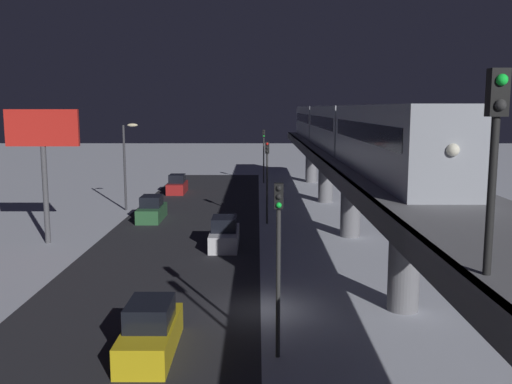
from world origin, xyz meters
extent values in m
plane|color=silver|center=(0.00, 0.00, 0.00)|extent=(240.00, 240.00, 0.00)
cube|color=#28282D|center=(5.28, 0.00, 0.00)|extent=(11.00, 103.19, 0.01)
cube|color=slate|center=(-6.61, 0.00, 5.34)|extent=(5.00, 103.19, 0.80)
cube|color=#38383D|center=(-4.23, 0.00, 5.34)|extent=(0.24, 101.13, 0.80)
cylinder|color=slate|center=(-6.61, -44.23, 2.47)|extent=(1.40, 1.40, 4.94)
cylinder|color=slate|center=(-6.61, -29.48, 2.47)|extent=(1.40, 1.40, 4.94)
cylinder|color=slate|center=(-6.61, -14.74, 2.47)|extent=(1.40, 1.40, 4.94)
cylinder|color=slate|center=(-6.61, 0.00, 2.47)|extent=(1.40, 1.40, 4.94)
cube|color=#999EA8|center=(-6.61, -3.48, 7.44)|extent=(2.90, 18.00, 3.40)
cube|color=black|center=(-6.61, -3.48, 7.85)|extent=(2.94, 16.20, 0.90)
cube|color=#999EA8|center=(-6.61, -22.08, 7.44)|extent=(2.90, 18.00, 3.40)
cube|color=black|center=(-6.61, -22.08, 7.85)|extent=(2.94, 16.20, 0.90)
cube|color=#999EA8|center=(-6.61, -40.68, 7.44)|extent=(2.90, 18.00, 3.40)
cube|color=black|center=(-6.61, -40.68, 7.85)|extent=(2.94, 16.20, 0.90)
sphere|color=white|center=(-6.61, 5.57, 7.61)|extent=(0.44, 0.44, 0.44)
cylinder|color=black|center=(-4.60, 13.69, 7.34)|extent=(0.16, 0.16, 3.20)
cube|color=black|center=(-4.60, 13.69, 9.29)|extent=(0.36, 0.28, 0.90)
sphere|color=#19F23F|center=(-4.60, 13.85, 9.52)|extent=(0.22, 0.22, 0.22)
sphere|color=#333333|center=(-4.60, 13.85, 9.06)|extent=(0.22, 0.22, 0.22)
cube|color=gold|center=(3.88, 4.57, 0.55)|extent=(1.80, 4.65, 1.10)
cube|color=black|center=(3.88, 4.57, 1.54)|extent=(1.58, 2.23, 0.87)
cube|color=silver|center=(2.08, -11.70, 0.55)|extent=(1.80, 4.63, 1.10)
cube|color=black|center=(2.08, -11.70, 1.54)|extent=(1.58, 2.22, 0.87)
cube|color=#2D6038|center=(8.48, -20.65, 0.55)|extent=(1.80, 4.52, 1.10)
cube|color=black|center=(8.48, -20.65, 1.54)|extent=(1.58, 2.17, 0.87)
cube|color=#A51E1E|center=(8.48, -35.37, 0.55)|extent=(1.80, 4.28, 1.10)
cube|color=black|center=(8.48, -35.37, 1.54)|extent=(1.58, 2.05, 0.87)
cylinder|color=#2D2D2D|center=(-0.82, 4.92, 2.75)|extent=(0.16, 0.16, 5.50)
cube|color=black|center=(-0.82, 4.92, 5.95)|extent=(0.32, 0.32, 0.90)
sphere|color=black|center=(-0.82, 5.10, 6.25)|extent=(0.20, 0.20, 0.20)
sphere|color=black|center=(-0.82, 5.10, 5.95)|extent=(0.20, 0.20, 0.20)
sphere|color=#19E53F|center=(-0.82, 5.10, 5.65)|extent=(0.20, 0.20, 0.20)
cylinder|color=#2D2D2D|center=(-0.82, -19.21, 2.75)|extent=(0.16, 0.16, 5.50)
cube|color=black|center=(-0.82, -19.21, 5.95)|extent=(0.32, 0.32, 0.90)
sphere|color=red|center=(-0.82, -19.03, 6.25)|extent=(0.20, 0.20, 0.20)
sphere|color=black|center=(-0.82, -19.03, 5.95)|extent=(0.20, 0.20, 0.20)
sphere|color=black|center=(-0.82, -19.03, 5.65)|extent=(0.20, 0.20, 0.20)
cylinder|color=#2D2D2D|center=(-0.82, -43.35, 2.75)|extent=(0.16, 0.16, 5.50)
cube|color=black|center=(-0.82, -43.35, 5.95)|extent=(0.32, 0.32, 0.90)
sphere|color=black|center=(-0.82, -43.17, 6.25)|extent=(0.20, 0.20, 0.20)
sphere|color=black|center=(-0.82, -43.17, 5.95)|extent=(0.20, 0.20, 0.20)
sphere|color=#19E53F|center=(-0.82, -43.17, 5.65)|extent=(0.20, 0.20, 0.20)
cylinder|color=#4C4C51|center=(13.99, -12.64, 3.25)|extent=(0.36, 0.36, 6.50)
cube|color=red|center=(13.99, -12.64, 7.70)|extent=(4.80, 0.30, 2.40)
cylinder|color=#38383D|center=(11.58, -25.00, 3.75)|extent=(0.20, 0.20, 7.50)
ellipsoid|color=#F4E5B2|center=(10.78, -25.00, 7.50)|extent=(0.90, 0.44, 0.30)
camera|label=1|loc=(-0.07, 24.58, 9.01)|focal=39.93mm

